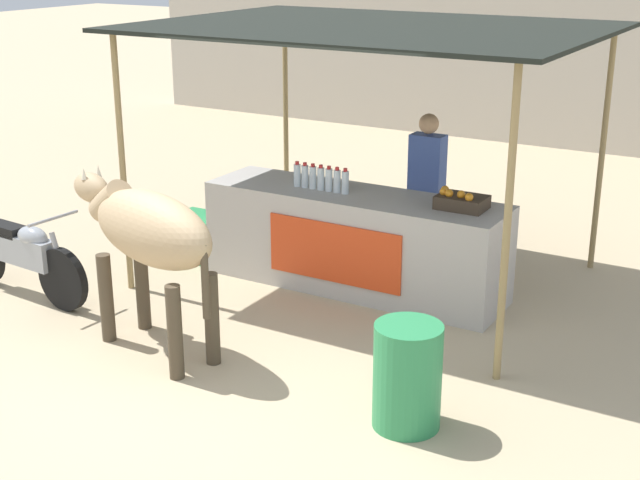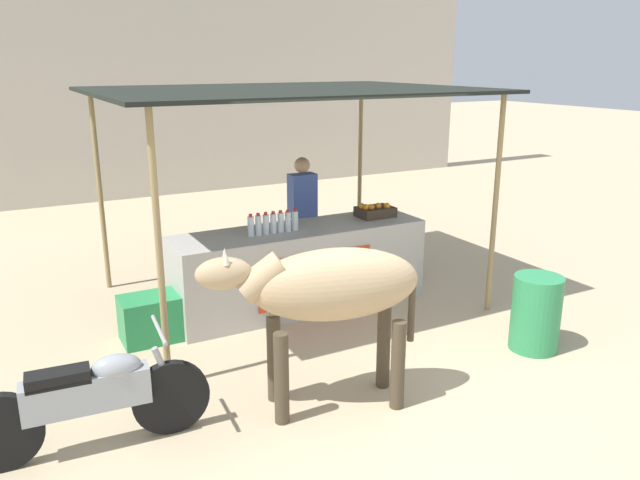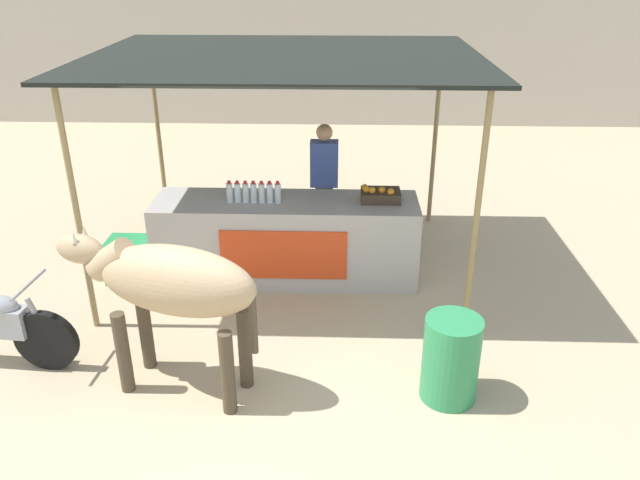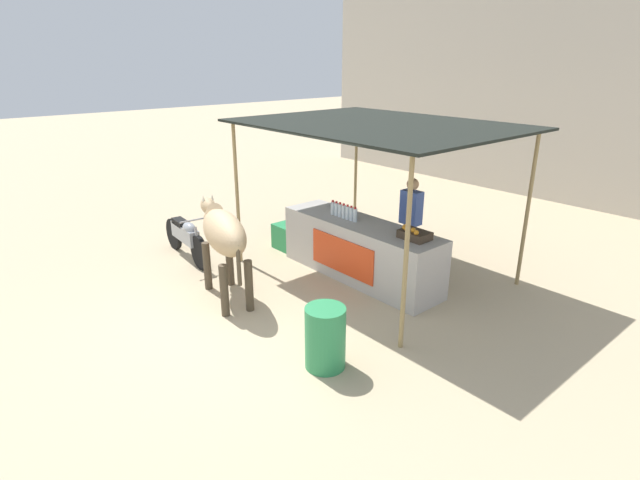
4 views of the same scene
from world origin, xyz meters
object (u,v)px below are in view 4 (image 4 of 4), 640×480
(stall_counter, at_px, (360,250))
(motorcycle_parked, at_px, (186,236))
(vendor_behind_counter, at_px, (410,225))
(cow, at_px, (223,234))
(cooler_box, at_px, (290,237))
(water_barrel, at_px, (325,337))
(fruit_crate, at_px, (414,234))

(stall_counter, relative_size, motorcycle_parked, 1.67)
(vendor_behind_counter, height_order, cow, vendor_behind_counter)
(motorcycle_parked, bearing_deg, cow, -8.06)
(stall_counter, height_order, cow, cow)
(cooler_box, height_order, motorcycle_parked, motorcycle_parked)
(motorcycle_parked, bearing_deg, cooler_box, 63.92)
(water_barrel, bearing_deg, stall_counter, 126.33)
(water_barrel, height_order, motorcycle_parked, motorcycle_parked)
(fruit_crate, bearing_deg, cow, -130.93)
(fruit_crate, relative_size, cooler_box, 0.73)
(stall_counter, bearing_deg, water_barrel, -53.67)
(stall_counter, relative_size, water_barrel, 3.88)
(water_barrel, xyz_separation_m, cow, (-2.35, 0.06, 0.65))
(stall_counter, height_order, cooler_box, stall_counter)
(stall_counter, xyz_separation_m, motorcycle_parked, (-2.63, -1.81, -0.05))
(vendor_behind_counter, bearing_deg, cooler_box, -158.91)
(vendor_behind_counter, xyz_separation_m, cow, (-1.19, -2.83, 0.18))
(cow, xyz_separation_m, motorcycle_parked, (-1.85, 0.26, -0.61))
(stall_counter, relative_size, vendor_behind_counter, 1.82)
(cow, relative_size, motorcycle_parked, 1.03)
(water_barrel, distance_m, motorcycle_parked, 4.22)
(water_barrel, bearing_deg, motorcycle_parked, 175.56)
(motorcycle_parked, bearing_deg, stall_counter, 34.59)
(vendor_behind_counter, distance_m, cooler_box, 2.44)
(cooler_box, xyz_separation_m, water_barrel, (3.36, -2.04, 0.15))
(vendor_behind_counter, relative_size, water_barrel, 2.14)
(fruit_crate, height_order, cow, cow)
(vendor_behind_counter, height_order, motorcycle_parked, vendor_behind_counter)
(water_barrel, relative_size, motorcycle_parked, 0.43)
(vendor_behind_counter, distance_m, water_barrel, 3.15)
(water_barrel, relative_size, cow, 0.42)
(cooler_box, bearing_deg, cow, -62.93)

